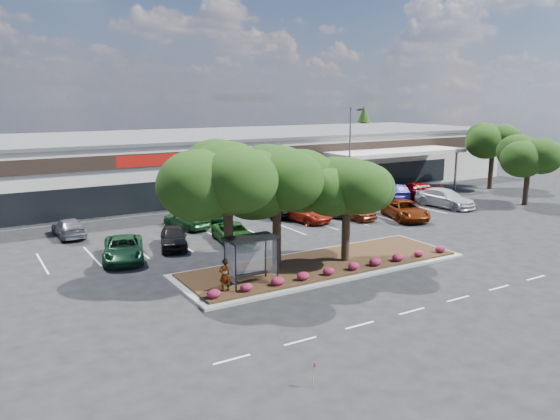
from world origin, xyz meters
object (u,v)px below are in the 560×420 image
light_pole (350,169)px  survey_stake (314,371)px  car_0 (123,249)px  car_1 (174,237)px

light_pole → survey_stake: light_pole is taller
car_0 → car_1: 3.87m
car_0 → car_1: size_ratio=1.21×
light_pole → car_0: light_pole is taller
light_pole → car_1: bearing=-173.2°
survey_stake → car_0: 19.06m
survey_stake → car_1: 20.21m
light_pole → survey_stake: 29.27m
car_1 → car_0: bearing=-145.5°
car_0 → car_1: car_1 is taller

